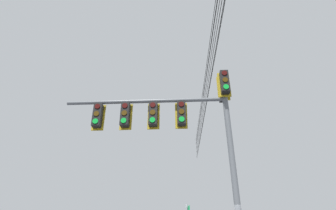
# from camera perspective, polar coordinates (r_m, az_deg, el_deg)

# --- Properties ---
(signal_mast_assembly) EXTENTS (6.09, 1.60, 7.27)m
(signal_mast_assembly) POSITION_cam_1_polar(r_m,az_deg,el_deg) (9.53, 2.84, -3.59)
(signal_mast_assembly) COLOR slate
(signal_mast_assembly) RESTS_ON ground
(overhead_wire_span) EXTENTS (5.20, 30.89, 2.15)m
(overhead_wire_span) POSITION_cam_1_polar(r_m,az_deg,el_deg) (13.37, 9.56, 12.43)
(overhead_wire_span) COLOR black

